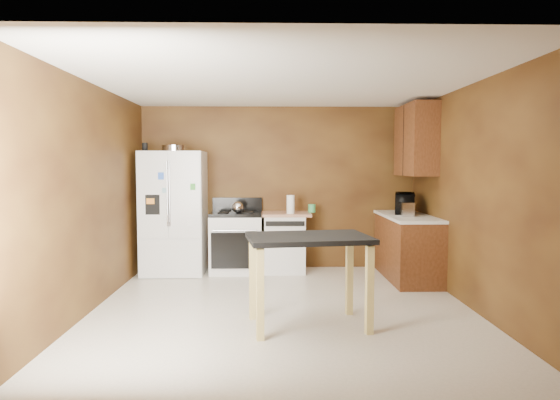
{
  "coord_description": "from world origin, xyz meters",
  "views": [
    {
      "loc": [
        -0.15,
        -5.48,
        1.6
      ],
      "look_at": [
        -0.01,
        0.85,
        1.16
      ],
      "focal_mm": 32.0,
      "sensor_mm": 36.0,
      "label": 1
    }
  ],
  "objects_px": {
    "paper_towel": "(291,204)",
    "dishwasher": "(284,242)",
    "toaster": "(407,209)",
    "microwave": "(405,204)",
    "kettle": "(238,207)",
    "roasting_pan": "(174,148)",
    "island": "(308,250)",
    "gas_range": "(236,241)",
    "green_canister": "(312,208)",
    "refrigerator": "(174,213)",
    "pen_cup": "(145,147)"
  },
  "relations": [
    {
      "from": "pen_cup",
      "to": "refrigerator",
      "type": "height_order",
      "value": "pen_cup"
    },
    {
      "from": "toaster",
      "to": "dishwasher",
      "type": "height_order",
      "value": "toaster"
    },
    {
      "from": "roasting_pan",
      "to": "refrigerator",
      "type": "relative_size",
      "value": 0.2
    },
    {
      "from": "microwave",
      "to": "pen_cup",
      "type": "bearing_deg",
      "value": 103.89
    },
    {
      "from": "toaster",
      "to": "gas_range",
      "type": "distance_m",
      "value": 2.52
    },
    {
      "from": "green_canister",
      "to": "dishwasher",
      "type": "relative_size",
      "value": 0.14
    },
    {
      "from": "microwave",
      "to": "dishwasher",
      "type": "height_order",
      "value": "microwave"
    },
    {
      "from": "kettle",
      "to": "gas_range",
      "type": "height_order",
      "value": "gas_range"
    },
    {
      "from": "kettle",
      "to": "paper_towel",
      "type": "xyz_separation_m",
      "value": [
        0.77,
        0.04,
        0.04
      ]
    },
    {
      "from": "kettle",
      "to": "green_canister",
      "type": "bearing_deg",
      "value": 11.46
    },
    {
      "from": "roasting_pan",
      "to": "microwave",
      "type": "bearing_deg",
      "value": -3.05
    },
    {
      "from": "green_canister",
      "to": "refrigerator",
      "type": "relative_size",
      "value": 0.07
    },
    {
      "from": "microwave",
      "to": "gas_range",
      "type": "relative_size",
      "value": 0.45
    },
    {
      "from": "paper_towel",
      "to": "island",
      "type": "height_order",
      "value": "paper_towel"
    },
    {
      "from": "roasting_pan",
      "to": "dishwasher",
      "type": "bearing_deg",
      "value": 3.76
    },
    {
      "from": "microwave",
      "to": "island",
      "type": "relative_size",
      "value": 0.39
    },
    {
      "from": "pen_cup",
      "to": "refrigerator",
      "type": "bearing_deg",
      "value": 16.01
    },
    {
      "from": "paper_towel",
      "to": "microwave",
      "type": "height_order",
      "value": "microwave"
    },
    {
      "from": "dishwasher",
      "to": "refrigerator",
      "type": "bearing_deg",
      "value": -177.02
    },
    {
      "from": "green_canister",
      "to": "island",
      "type": "xyz_separation_m",
      "value": [
        -0.26,
        -2.62,
        -0.19
      ]
    },
    {
      "from": "roasting_pan",
      "to": "pen_cup",
      "type": "xyz_separation_m",
      "value": [
        -0.4,
        -0.09,
        0.02
      ]
    },
    {
      "from": "paper_towel",
      "to": "dishwasher",
      "type": "bearing_deg",
      "value": 121.78
    },
    {
      "from": "paper_towel",
      "to": "toaster",
      "type": "relative_size",
      "value": 1.04
    },
    {
      "from": "kettle",
      "to": "gas_range",
      "type": "bearing_deg",
      "value": 102.12
    },
    {
      "from": "roasting_pan",
      "to": "dishwasher",
      "type": "distance_m",
      "value": 2.13
    },
    {
      "from": "refrigerator",
      "to": "paper_towel",
      "type": "bearing_deg",
      "value": -1.84
    },
    {
      "from": "dishwasher",
      "to": "island",
      "type": "relative_size",
      "value": 0.7
    },
    {
      "from": "refrigerator",
      "to": "island",
      "type": "height_order",
      "value": "refrigerator"
    },
    {
      "from": "green_canister",
      "to": "gas_range",
      "type": "xyz_separation_m",
      "value": [
        -1.14,
        -0.07,
        -0.49
      ]
    },
    {
      "from": "green_canister",
      "to": "dishwasher",
      "type": "bearing_deg",
      "value": -174.14
    },
    {
      "from": "paper_towel",
      "to": "island",
      "type": "distance_m",
      "value": 2.45
    },
    {
      "from": "paper_towel",
      "to": "gas_range",
      "type": "distance_m",
      "value": 0.99
    },
    {
      "from": "kettle",
      "to": "microwave",
      "type": "xyz_separation_m",
      "value": [
        2.42,
        -0.1,
        0.05
      ]
    },
    {
      "from": "green_canister",
      "to": "refrigerator",
      "type": "bearing_deg",
      "value": -176.43
    },
    {
      "from": "kettle",
      "to": "roasting_pan",
      "type": "bearing_deg",
      "value": 175.36
    },
    {
      "from": "roasting_pan",
      "to": "gas_range",
      "type": "xyz_separation_m",
      "value": [
        0.89,
        0.08,
        -1.38
      ]
    },
    {
      "from": "microwave",
      "to": "gas_range",
      "type": "height_order",
      "value": "microwave"
    },
    {
      "from": "green_canister",
      "to": "island",
      "type": "height_order",
      "value": "green_canister"
    },
    {
      "from": "microwave",
      "to": "kettle",
      "type": "bearing_deg",
      "value": 102.8
    },
    {
      "from": "green_canister",
      "to": "gas_range",
      "type": "bearing_deg",
      "value": -176.62
    },
    {
      "from": "roasting_pan",
      "to": "green_canister",
      "type": "height_order",
      "value": "roasting_pan"
    },
    {
      "from": "pen_cup",
      "to": "refrigerator",
      "type": "xyz_separation_m",
      "value": [
        0.38,
        0.11,
        -0.96
      ]
    },
    {
      "from": "kettle",
      "to": "island",
      "type": "bearing_deg",
      "value": -70.58
    },
    {
      "from": "gas_range",
      "to": "paper_towel",
      "type": "bearing_deg",
      "value": -8.16
    },
    {
      "from": "toaster",
      "to": "dishwasher",
      "type": "bearing_deg",
      "value": 162.96
    },
    {
      "from": "toaster",
      "to": "island",
      "type": "xyz_separation_m",
      "value": [
        -1.51,
        -1.93,
        -0.23
      ]
    },
    {
      "from": "green_canister",
      "to": "microwave",
      "type": "xyz_separation_m",
      "value": [
        1.32,
        -0.33,
        0.09
      ]
    },
    {
      "from": "gas_range",
      "to": "island",
      "type": "xyz_separation_m",
      "value": [
        0.88,
        -2.55,
        0.3
      ]
    },
    {
      "from": "kettle",
      "to": "refrigerator",
      "type": "bearing_deg",
      "value": 174.21
    },
    {
      "from": "toaster",
      "to": "microwave",
      "type": "xyz_separation_m",
      "value": [
        0.07,
        0.36,
        0.04
      ]
    }
  ]
}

